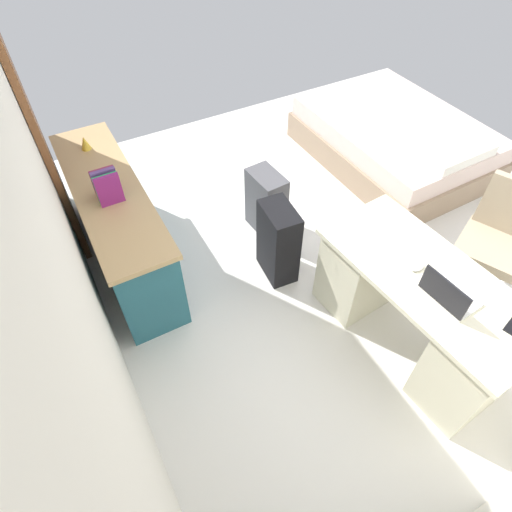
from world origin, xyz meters
TOP-DOWN VIEW (x-y plane):
  - ground_plane at (0.00, 0.00)m, footprint 5.25×5.25m
  - wall_back at (0.00, 2.13)m, footprint 4.03×0.10m
  - door_wooden at (1.46, 2.05)m, footprint 0.88×0.05m
  - desk at (-0.89, 0.21)m, footprint 1.49×0.78m
  - office_chair at (-0.76, -0.66)m, footprint 0.61×0.61m
  - credenza at (0.87, 1.75)m, footprint 1.80×0.48m
  - bed at (0.89, -1.18)m, footprint 1.93×1.44m
  - suitcase_black at (0.13, 0.69)m, footprint 0.38×0.25m
  - suitcase_spare_grey at (0.63, 0.51)m, footprint 0.38×0.25m
  - laptop at (-1.07, 0.27)m, footprint 0.33×0.25m
  - computer_mouse at (-0.80, 0.25)m, footprint 0.07×0.10m
  - book_row at (0.74, 1.75)m, footprint 0.19×0.17m
  - figurine_small at (1.43, 1.75)m, footprint 0.08×0.08m

SIDE VIEW (x-z plane):
  - ground_plane at x=0.00m, z-range 0.00..0.00m
  - bed at x=0.89m, z-range -0.05..0.53m
  - suitcase_spare_grey at x=0.63m, z-range 0.00..0.59m
  - suitcase_black at x=0.13m, z-range 0.00..0.67m
  - desk at x=-0.89m, z-range 0.02..0.75m
  - credenza at x=0.87m, z-range 0.00..0.77m
  - office_chair at x=-0.76m, z-range -0.05..0.89m
  - computer_mouse at x=-0.80m, z-range 0.73..0.76m
  - laptop at x=-1.07m, z-range 0.67..0.88m
  - figurine_small at x=1.43m, z-range 0.77..0.88m
  - book_row at x=0.74m, z-range 0.76..1.00m
  - door_wooden at x=1.46m, z-range 0.00..2.04m
  - wall_back at x=0.00m, z-range 0.00..2.90m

